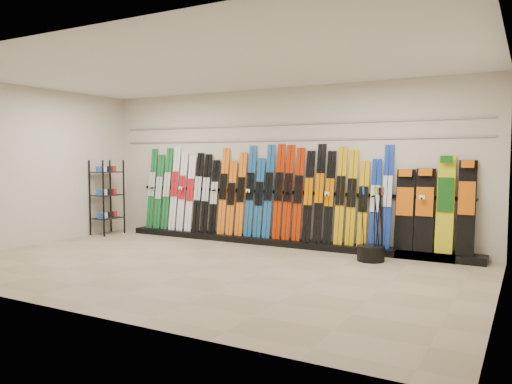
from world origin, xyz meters
The scene contains 13 objects.
floor centered at (0.00, 0.00, 0.00)m, with size 8.00×8.00×0.00m, color gray.
back_wall centered at (0.00, 2.50, 1.50)m, with size 8.00×8.00×0.00m, color beige.
left_wall centered at (-4.00, 0.00, 1.50)m, with size 5.00×5.00×0.00m, color beige.
right_wall centered at (4.00, 0.00, 1.50)m, with size 5.00×5.00×0.00m, color beige.
ceiling centered at (0.00, 0.00, 3.00)m, with size 8.00×8.00×0.00m, color silver.
ski_rack_base centered at (0.22, 2.28, 0.06)m, with size 8.00×0.40×0.12m, color black.
skis centered at (-0.45, 2.35, 0.96)m, with size 5.37×0.28×1.81m.
snowboards centered at (2.93, 2.35, 0.85)m, with size 1.25×0.24×1.58m.
accessory_rack centered at (-3.75, 1.70, 0.81)m, with size 0.40×0.60×1.61m, color black.
pole_bin centered at (2.07, 1.68, 0.12)m, with size 0.44×0.44×0.25m, color black.
ski_poles centered at (2.17, 1.69, 0.61)m, with size 0.37×0.24×1.18m.
slatwall_rail_0 centered at (0.00, 2.48, 2.00)m, with size 7.60×0.02×0.03m, color gray.
slatwall_rail_1 centered at (0.00, 2.48, 2.30)m, with size 7.60×0.02×0.03m, color gray.
Camera 1 is at (4.29, -6.17, 1.67)m, focal length 35.00 mm.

